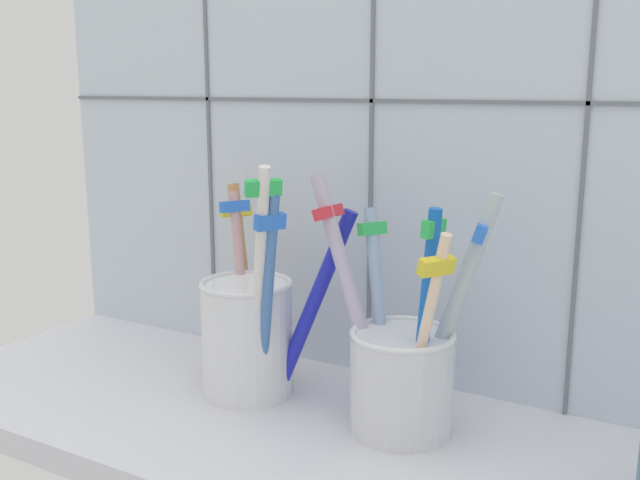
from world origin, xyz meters
The scene contains 4 objects.
counter_slab centered at (0.00, 0.00, 1.00)cm, with size 64.00×22.00×2.00cm, color silver.
tile_wall_back centered at (0.00, 12.00, 22.50)cm, with size 64.00×2.20×45.00cm.
toothbrush_cup_left centered at (-6.26, 2.86, 7.20)cm, with size 13.48×10.25×18.42cm.
toothbrush_cup_right centered at (6.45, 2.80, 6.61)cm, with size 13.67×7.31×17.62cm.
Camera 1 is at (24.69, -40.75, 25.60)cm, focal length 40.70 mm.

